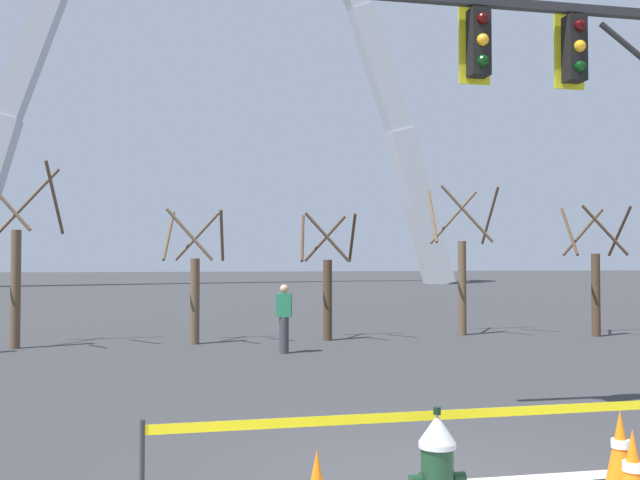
# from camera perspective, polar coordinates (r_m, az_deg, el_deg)

# --- Properties ---
(fire_hydrant) EXTENTS (0.46, 0.48, 0.99)m
(fire_hydrant) POSITION_cam_1_polar(r_m,az_deg,el_deg) (5.89, 9.63, -18.39)
(fire_hydrant) COLOR black
(fire_hydrant) RESTS_ON ground
(caution_tape_barrier) EXTENTS (4.57, 0.13, 0.93)m
(caution_tape_barrier) POSITION_cam_1_polar(r_m,az_deg,el_deg) (6.11, 8.22, -16.21)
(caution_tape_barrier) COLOR #232326
(caution_tape_barrier) RESTS_ON ground
(traffic_cone_by_hydrant) EXTENTS (0.36, 0.36, 0.73)m
(traffic_cone_by_hydrant) POSITION_cam_1_polar(r_m,az_deg,el_deg) (7.45, 23.52, -15.56)
(traffic_cone_by_hydrant) COLOR black
(traffic_cone_by_hydrant) RESTS_ON ground
(traffic_cone_curb_edge) EXTENTS (0.36, 0.36, 0.73)m
(traffic_cone_curb_edge) POSITION_cam_1_polar(r_m,az_deg,el_deg) (6.72, 24.39, -17.10)
(traffic_cone_curb_edge) COLOR black
(traffic_cone_curb_edge) RESTS_ON ground
(monument_arch) EXTENTS (42.60, 2.21, 41.75)m
(monument_arch) POSITION_cam_1_polar(r_m,az_deg,el_deg) (61.30, -8.73, 13.60)
(monument_arch) COLOR #B2B5BC
(monument_arch) RESTS_ON ground
(tree_far_left) EXTENTS (2.09, 2.10, 4.55)m
(tree_far_left) POSITION_cam_1_polar(r_m,az_deg,el_deg) (18.49, -23.80, -1.94)
(tree_far_left) COLOR brown
(tree_far_left) RESTS_ON ground
(tree_left_mid) EXTENTS (1.61, 1.62, 3.46)m
(tree_left_mid) POSITION_cam_1_polar(r_m,az_deg,el_deg) (18.12, -10.29, -3.61)
(tree_left_mid) COLOR brown
(tree_left_mid) RESTS_ON ground
(tree_center_left) EXTENTS (1.59, 1.59, 3.41)m
(tree_center_left) POSITION_cam_1_polar(r_m,az_deg,el_deg) (18.63, 0.61, -3.65)
(tree_center_left) COLOR #473323
(tree_center_left) RESTS_ON ground
(tree_center_right) EXTENTS (1.96, 1.97, 4.25)m
(tree_center_right) POSITION_cam_1_polar(r_m,az_deg,el_deg) (20.35, 11.61, -2.39)
(tree_center_right) COLOR brown
(tree_center_right) RESTS_ON ground
(tree_right_mid) EXTENTS (1.70, 1.71, 3.68)m
(tree_right_mid) POSITION_cam_1_polar(r_m,az_deg,el_deg) (21.08, 21.76, -2.97)
(tree_right_mid) COLOR #473323
(tree_right_mid) RESTS_ON ground
(pedestrian_standing_center) EXTENTS (0.38, 0.29, 1.59)m
(pedestrian_standing_center) POSITION_cam_1_polar(r_m,az_deg,el_deg) (16.13, -2.98, -6.43)
(pedestrian_standing_center) COLOR #38383D
(pedestrian_standing_center) RESTS_ON ground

